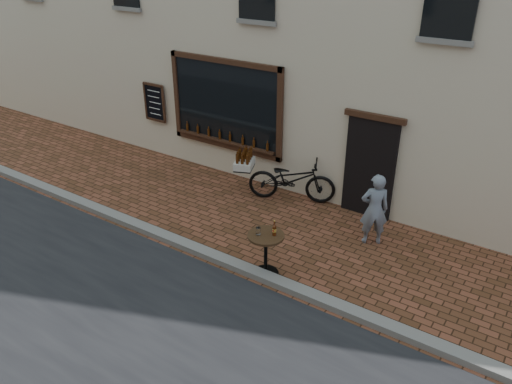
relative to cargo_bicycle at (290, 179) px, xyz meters
The scene contains 5 objects.
ground 3.15m from the cargo_bicycle, 93.13° to the right, with size 90.00×90.00×0.00m, color #4D2C19.
kerb 2.94m from the cargo_bicycle, 93.35° to the right, with size 90.00×0.25×0.12m, color slate.
cargo_bicycle is the anchor object (origin of this frame).
bistro_table 2.96m from the cargo_bicycle, 67.96° to the right, with size 0.66×0.66×1.13m.
pedestrian 2.39m from the cargo_bicycle, 16.12° to the right, with size 0.55×0.36×1.50m, color slate.
Camera 1 is at (5.28, -5.92, 5.51)m, focal length 35.00 mm.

